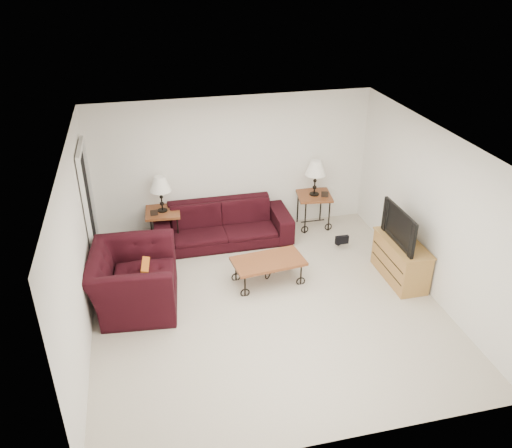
{
  "coord_description": "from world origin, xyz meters",
  "views": [
    {
      "loc": [
        -1.58,
        -6.03,
        4.68
      ],
      "look_at": [
        0.0,
        0.7,
        1.0
      ],
      "focal_mm": 36.45,
      "sensor_mm": 36.0,
      "label": 1
    }
  ],
  "objects_px": {
    "armchair": "(134,279)",
    "coffee_table": "(268,271)",
    "backpack": "(339,234)",
    "side_table_left": "(164,227)",
    "side_table_right": "(313,211)",
    "sofa": "(223,224)",
    "lamp_left": "(161,194)",
    "television": "(405,226)",
    "tv_stand": "(401,260)",
    "lamp_right": "(315,178)"
  },
  "relations": [
    {
      "from": "coffee_table",
      "to": "backpack",
      "type": "distance_m",
      "value": 1.71
    },
    {
      "from": "side_table_left",
      "to": "lamp_left",
      "type": "distance_m",
      "value": 0.64
    },
    {
      "from": "lamp_left",
      "to": "side_table_left",
      "type": "bearing_deg",
      "value": 0.0
    },
    {
      "from": "sofa",
      "to": "lamp_right",
      "type": "distance_m",
      "value": 1.87
    },
    {
      "from": "side_table_left",
      "to": "side_table_right",
      "type": "distance_m",
      "value": 2.77
    },
    {
      "from": "sofa",
      "to": "lamp_right",
      "type": "xyz_separation_m",
      "value": [
        1.75,
        0.18,
        0.64
      ]
    },
    {
      "from": "lamp_right",
      "to": "television",
      "type": "distance_m",
      "value": 2.12
    },
    {
      "from": "sofa",
      "to": "coffee_table",
      "type": "distance_m",
      "value": 1.52
    },
    {
      "from": "lamp_right",
      "to": "backpack",
      "type": "bearing_deg",
      "value": -75.06
    },
    {
      "from": "armchair",
      "to": "side_table_left",
      "type": "bearing_deg",
      "value": -11.98
    },
    {
      "from": "sofa",
      "to": "armchair",
      "type": "xyz_separation_m",
      "value": [
        -1.58,
        -1.56,
        0.09
      ]
    },
    {
      "from": "sofa",
      "to": "coffee_table",
      "type": "bearing_deg",
      "value": -72.19
    },
    {
      "from": "lamp_left",
      "to": "coffee_table",
      "type": "relative_size",
      "value": 0.58
    },
    {
      "from": "television",
      "to": "side_table_left",
      "type": "bearing_deg",
      "value": -119.33
    },
    {
      "from": "lamp_right",
      "to": "armchair",
      "type": "distance_m",
      "value": 3.8
    },
    {
      "from": "side_table_left",
      "to": "armchair",
      "type": "bearing_deg",
      "value": -107.75
    },
    {
      "from": "armchair",
      "to": "backpack",
      "type": "height_order",
      "value": "armchair"
    },
    {
      "from": "side_table_left",
      "to": "backpack",
      "type": "height_order",
      "value": "side_table_left"
    },
    {
      "from": "backpack",
      "to": "lamp_right",
      "type": "bearing_deg",
      "value": 127.18
    },
    {
      "from": "lamp_right",
      "to": "side_table_left",
      "type": "bearing_deg",
      "value": 180.0
    },
    {
      "from": "side_table_right",
      "to": "tv_stand",
      "type": "xyz_separation_m",
      "value": [
        0.78,
        -1.98,
        -0.0
      ]
    },
    {
      "from": "lamp_right",
      "to": "armchair",
      "type": "xyz_separation_m",
      "value": [
        -3.33,
        -1.74,
        -0.55
      ]
    },
    {
      "from": "coffee_table",
      "to": "sofa",
      "type": "bearing_deg",
      "value": 107.81
    },
    {
      "from": "lamp_right",
      "to": "backpack",
      "type": "height_order",
      "value": "lamp_right"
    },
    {
      "from": "side_table_left",
      "to": "tv_stand",
      "type": "xyz_separation_m",
      "value": [
        3.55,
        -1.98,
        0.01
      ]
    },
    {
      "from": "coffee_table",
      "to": "lamp_left",
      "type": "bearing_deg",
      "value": 132.44
    },
    {
      "from": "armchair",
      "to": "tv_stand",
      "type": "relative_size",
      "value": 1.23
    },
    {
      "from": "television",
      "to": "sofa",
      "type": "bearing_deg",
      "value": -125.72
    },
    {
      "from": "sofa",
      "to": "side_table_left",
      "type": "distance_m",
      "value": 1.04
    },
    {
      "from": "lamp_left",
      "to": "coffee_table",
      "type": "height_order",
      "value": "lamp_left"
    },
    {
      "from": "armchair",
      "to": "backpack",
      "type": "relative_size",
      "value": 2.92
    },
    {
      "from": "tv_stand",
      "to": "lamp_right",
      "type": "bearing_deg",
      "value": 111.36
    },
    {
      "from": "side_table_right",
      "to": "television",
      "type": "height_order",
      "value": "television"
    },
    {
      "from": "lamp_right",
      "to": "sofa",
      "type": "bearing_deg",
      "value": -174.13
    },
    {
      "from": "side_table_left",
      "to": "lamp_left",
      "type": "height_order",
      "value": "lamp_left"
    },
    {
      "from": "side_table_left",
      "to": "coffee_table",
      "type": "relative_size",
      "value": 0.58
    },
    {
      "from": "sofa",
      "to": "side_table_left",
      "type": "bearing_deg",
      "value": 170.01
    },
    {
      "from": "armchair",
      "to": "tv_stand",
      "type": "xyz_separation_m",
      "value": [
        4.11,
        -0.24,
        -0.11
      ]
    },
    {
      "from": "armchair",
      "to": "tv_stand",
      "type": "distance_m",
      "value": 4.11
    },
    {
      "from": "armchair",
      "to": "coffee_table",
      "type": "bearing_deg",
      "value": -80.99
    },
    {
      "from": "lamp_left",
      "to": "tv_stand",
      "type": "xyz_separation_m",
      "value": [
        3.55,
        -1.98,
        -0.63
      ]
    },
    {
      "from": "sofa",
      "to": "television",
      "type": "bearing_deg",
      "value": -35.72
    },
    {
      "from": "side_table_left",
      "to": "sofa",
      "type": "bearing_deg",
      "value": -9.99
    },
    {
      "from": "lamp_right",
      "to": "coffee_table",
      "type": "bearing_deg",
      "value": -128.39
    },
    {
      "from": "side_table_left",
      "to": "television",
      "type": "distance_m",
      "value": 4.1
    },
    {
      "from": "sofa",
      "to": "television",
      "type": "height_order",
      "value": "television"
    },
    {
      "from": "lamp_right",
      "to": "side_table_right",
      "type": "bearing_deg",
      "value": 0.0
    },
    {
      "from": "side_table_left",
      "to": "tv_stand",
      "type": "distance_m",
      "value": 4.06
    },
    {
      "from": "side_table_left",
      "to": "tv_stand",
      "type": "relative_size",
      "value": 0.58
    },
    {
      "from": "side_table_left",
      "to": "side_table_right",
      "type": "bearing_deg",
      "value": 0.0
    }
  ]
}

